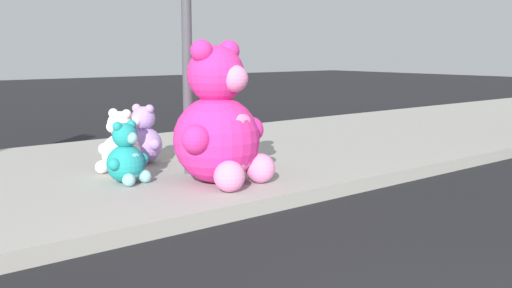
{
  "coord_description": "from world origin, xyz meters",
  "views": [
    {
      "loc": [
        -2.37,
        -0.99,
        1.51
      ],
      "look_at": [
        1.31,
        3.6,
        0.55
      ],
      "focal_mm": 40.55,
      "sensor_mm": 36.0,
      "label": 1
    }
  ],
  "objects": [
    {
      "name": "plush_lavender",
      "position": [
        0.88,
        5.25,
        0.44
      ],
      "size": [
        0.51,
        0.53,
        0.72
      ],
      "color": "#B28CD8",
      "rests_on": "sidewalk"
    },
    {
      "name": "plush_teal",
      "position": [
        0.25,
        4.4,
        0.41
      ],
      "size": [
        0.49,
        0.45,
        0.65
      ],
      "color": "teal",
      "rests_on": "sidewalk"
    },
    {
      "name": "sidewalk",
      "position": [
        0.0,
        5.2,
        0.07
      ],
      "size": [
        28.0,
        4.4,
        0.15
      ],
      "primitive_type": "cube",
      "color": "#9E9B93",
      "rests_on": "ground_plane"
    },
    {
      "name": "plush_pink_large",
      "position": [
        1.0,
        3.81,
        0.73
      ],
      "size": [
        1.11,
        1.03,
        1.46
      ],
      "color": "#F22D93",
      "rests_on": "sidewalk"
    },
    {
      "name": "plush_white",
      "position": [
        0.42,
        4.92,
        0.44
      ],
      "size": [
        0.51,
        0.53,
        0.72
      ],
      "color": "white",
      "rests_on": "sidewalk"
    },
    {
      "name": "sign_pole",
      "position": [
        1.0,
        4.4,
        1.85
      ],
      "size": [
        0.56,
        0.11,
        3.2
      ],
      "color": "#4C4C51",
      "rests_on": "sidewalk"
    },
    {
      "name": "plush_yellow",
      "position": [
        1.68,
        5.21,
        0.35
      ],
      "size": [
        0.36,
        0.39,
        0.51
      ],
      "color": "yellow",
      "rests_on": "sidewalk"
    }
  ]
}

